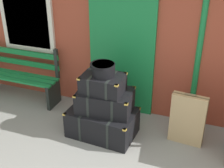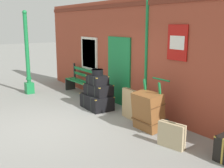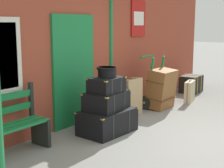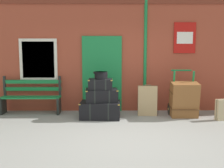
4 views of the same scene
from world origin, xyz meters
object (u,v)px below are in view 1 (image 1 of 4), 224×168
(steamer_trunk_top, at_px, (103,84))
(suitcase_beige, at_px, (187,120))
(round_hatbox, at_px, (103,69))
(steamer_trunk_base, at_px, (102,122))
(platform_bench, at_px, (18,75))
(steamer_trunk_middle, at_px, (105,101))

(steamer_trunk_top, distance_m, suitcase_beige, 1.34)
(steamer_trunk_top, relative_size, round_hatbox, 1.71)
(steamer_trunk_top, xyz_separation_m, suitcase_beige, (1.23, 0.22, -0.47))
(steamer_trunk_base, bearing_deg, round_hatbox, 51.18)
(platform_bench, relative_size, steamer_trunk_top, 2.62)
(steamer_trunk_middle, xyz_separation_m, steamer_trunk_top, (-0.03, -0.02, 0.29))
(steamer_trunk_middle, height_order, suitcase_beige, suitcase_beige)
(suitcase_beige, bearing_deg, steamer_trunk_top, -169.81)
(steamer_trunk_base, xyz_separation_m, steamer_trunk_top, (0.01, 0.02, 0.66))
(steamer_trunk_top, relative_size, suitcase_beige, 0.73)
(suitcase_beige, bearing_deg, steamer_trunk_base, -168.77)
(suitcase_beige, bearing_deg, steamer_trunk_middle, -170.43)
(platform_bench, relative_size, steamer_trunk_middle, 1.88)
(steamer_trunk_base, xyz_separation_m, steamer_trunk_middle, (0.03, 0.04, 0.37))
(round_hatbox, relative_size, suitcase_beige, 0.43)
(steamer_trunk_base, relative_size, steamer_trunk_top, 1.71)
(platform_bench, relative_size, round_hatbox, 4.49)
(platform_bench, bearing_deg, round_hatbox, -15.07)
(platform_bench, relative_size, steamer_trunk_base, 1.53)
(steamer_trunk_middle, bearing_deg, round_hatbox, -124.98)
(steamer_trunk_middle, height_order, round_hatbox, round_hatbox)
(steamer_trunk_base, distance_m, round_hatbox, 0.90)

